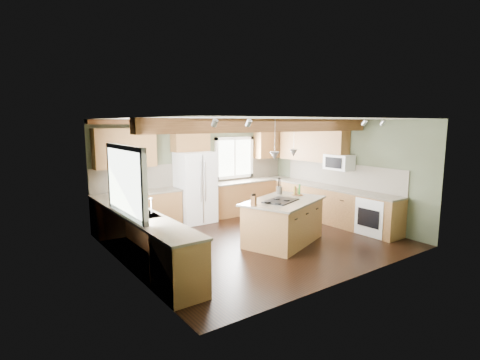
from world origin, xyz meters
TOP-DOWN VIEW (x-y plane):
  - floor at (0.00, 0.00)m, footprint 5.60×5.60m
  - ceiling at (0.00, 0.00)m, footprint 5.60×5.60m
  - wall_back at (0.00, 2.50)m, footprint 5.60×0.00m
  - wall_left at (-2.80, 0.00)m, footprint 0.00×5.00m
  - wall_right at (2.80, 0.00)m, footprint 0.00×5.00m
  - ceiling_beam at (0.00, -0.44)m, footprint 5.55×0.26m
  - soffit_trim at (0.00, 2.40)m, footprint 5.55×0.20m
  - backsplash_back at (0.00, 2.48)m, footprint 5.58×0.03m
  - backsplash_right at (2.78, 0.05)m, footprint 0.03×3.70m
  - base_cab_back_left at (-1.79, 2.20)m, footprint 2.02×0.60m
  - counter_back_left at (-1.79, 2.20)m, footprint 2.06×0.64m
  - base_cab_back_right at (1.49, 2.20)m, footprint 2.62×0.60m
  - counter_back_right at (1.49, 2.20)m, footprint 2.66×0.64m
  - base_cab_left at (-2.50, 0.05)m, footprint 0.60×3.70m
  - counter_left at (-2.50, 0.05)m, footprint 0.64×3.74m
  - base_cab_right at (2.50, 0.05)m, footprint 0.60×3.70m
  - counter_right at (2.50, 0.05)m, footprint 0.64×3.74m
  - upper_cab_back_left at (-1.99, 2.33)m, footprint 1.40×0.35m
  - upper_cab_over_fridge at (-0.30, 2.33)m, footprint 0.96×0.35m
  - upper_cab_right at (2.62, 0.90)m, footprint 0.35×2.20m
  - upper_cab_back_corner at (2.30, 2.33)m, footprint 0.90×0.35m
  - window_left at (-2.78, 0.05)m, footprint 0.04×1.60m
  - window_back at (1.15, 2.48)m, footprint 1.10×0.04m
  - sink at (-2.50, 0.05)m, footprint 0.50×0.65m
  - faucet at (-2.32, 0.05)m, footprint 0.02×0.02m
  - dishwasher at (-2.49, -1.25)m, footprint 0.60×0.60m
  - oven at (2.49, -1.25)m, footprint 0.60×0.72m
  - microwave at (2.58, -0.05)m, footprint 0.40×0.70m
  - pendant_left at (-0.00, -0.59)m, footprint 0.18×0.18m
  - pendant_right at (0.80, -0.28)m, footprint 0.18×0.18m
  - refrigerator at (-0.30, 2.12)m, footprint 0.90×0.74m
  - island at (0.40, -0.44)m, footprint 1.99×1.61m
  - island_top at (0.40, -0.44)m, footprint 2.14×1.76m
  - cooktop at (0.27, -0.49)m, footprint 0.88×0.74m
  - knife_block at (-0.44, -0.49)m, footprint 0.14×0.14m
  - utensil_crock at (0.77, 0.12)m, footprint 0.16×0.16m
  - bottle_tray at (1.01, -0.21)m, footprint 0.28×0.28m

SIDE VIEW (x-z plane):
  - floor at x=0.00m, z-range 0.00..0.00m
  - dishwasher at x=-2.49m, z-range 0.01..0.85m
  - oven at x=2.49m, z-range 0.01..0.85m
  - base_cab_back_left at x=-1.79m, z-range 0.00..0.88m
  - base_cab_back_right at x=1.49m, z-range 0.00..0.88m
  - base_cab_left at x=-2.50m, z-range 0.00..0.88m
  - base_cab_right at x=2.50m, z-range 0.00..0.88m
  - island at x=0.40m, z-range 0.00..0.88m
  - counter_back_left at x=-1.79m, z-range 0.88..0.92m
  - counter_back_right at x=1.49m, z-range 0.88..0.92m
  - counter_left at x=-2.50m, z-range 0.88..0.92m
  - counter_right at x=2.50m, z-range 0.88..0.92m
  - refrigerator at x=-0.30m, z-range 0.00..1.80m
  - island_top at x=0.40m, z-range 0.88..0.92m
  - sink at x=-2.50m, z-range 0.89..0.92m
  - cooktop at x=0.27m, z-range 0.92..0.94m
  - utensil_crock at x=0.77m, z-range 0.92..1.09m
  - knife_block at x=-0.44m, z-range 0.92..1.11m
  - bottle_tray at x=1.01m, z-range 0.92..1.16m
  - faucet at x=-2.32m, z-range 0.91..1.19m
  - backsplash_back at x=0.00m, z-range 0.92..1.50m
  - backsplash_right at x=2.78m, z-range 0.92..1.50m
  - wall_back at x=0.00m, z-range -1.50..4.10m
  - wall_left at x=-2.80m, z-range -1.20..3.80m
  - wall_right at x=2.80m, z-range -1.20..3.80m
  - window_back at x=1.15m, z-range 1.05..2.05m
  - window_left at x=-2.78m, z-range 1.02..2.08m
  - microwave at x=2.58m, z-range 1.36..1.74m
  - pendant_left at x=0.00m, z-range 1.80..1.96m
  - pendant_right at x=0.80m, z-range 1.80..1.96m
  - upper_cab_back_left at x=-1.99m, z-range 1.50..2.40m
  - upper_cab_right at x=2.62m, z-range 1.50..2.40m
  - upper_cab_back_corner at x=2.30m, z-range 1.50..2.40m
  - upper_cab_over_fridge at x=-0.30m, z-range 1.80..2.50m
  - ceiling_beam at x=0.00m, z-range 2.34..2.60m
  - soffit_trim at x=0.00m, z-range 2.49..2.59m
  - ceiling at x=0.00m, z-range 2.60..2.60m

